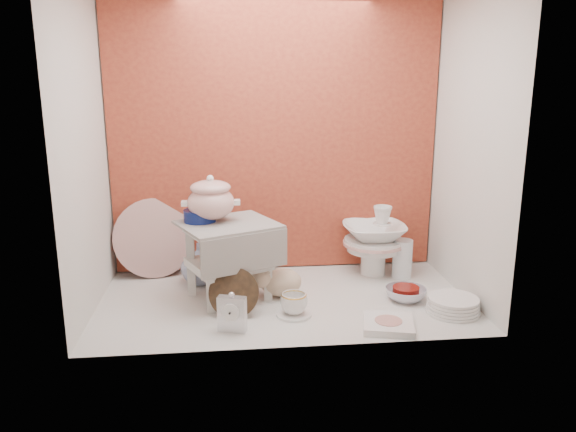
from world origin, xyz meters
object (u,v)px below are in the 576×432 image
(step_stool, at_px, (229,261))
(porcelain_tower, at_px, (374,240))
(crystal_bowl, at_px, (406,294))
(mantel_clock, at_px, (232,312))
(soup_tureen, at_px, (211,198))
(gold_rim_teacup, at_px, (294,303))
(plush_pig, at_px, (281,281))
(floral_platter, at_px, (154,238))
(blue_white_vase, at_px, (200,263))
(dinner_plate_stack, at_px, (453,305))

(step_stool, xyz_separation_m, porcelain_tower, (0.79, 0.26, 0.00))
(crystal_bowl, bearing_deg, mantel_clock, -162.99)
(soup_tureen, distance_m, gold_rim_teacup, 0.65)
(plush_pig, xyz_separation_m, crystal_bowl, (0.61, -0.11, -0.05))
(step_stool, xyz_separation_m, soup_tureen, (-0.08, 0.05, 0.31))
(plush_pig, height_order, gold_rim_teacup, plush_pig)
(floral_platter, xyz_separation_m, porcelain_tower, (1.20, -0.11, -0.02))
(step_stool, bearing_deg, mantel_clock, -112.89)
(floral_platter, bearing_deg, blue_white_vase, -29.67)
(mantel_clock, distance_m, crystal_bowl, 0.89)
(mantel_clock, bearing_deg, plush_pig, 73.78)
(blue_white_vase, distance_m, gold_rim_teacup, 0.65)
(floral_platter, height_order, porcelain_tower, floral_platter)
(gold_rim_teacup, distance_m, porcelain_tower, 0.73)
(mantel_clock, relative_size, porcelain_tower, 0.46)
(crystal_bowl, bearing_deg, step_stool, 171.34)
(plush_pig, bearing_deg, dinner_plate_stack, -11.38)
(mantel_clock, bearing_deg, porcelain_tower, 56.68)
(blue_white_vase, xyz_separation_m, porcelain_tower, (0.95, 0.04, 0.09))
(floral_platter, xyz_separation_m, blue_white_vase, (0.25, -0.14, -0.10))
(crystal_bowl, relative_size, porcelain_tower, 0.51)
(soup_tureen, relative_size, gold_rim_teacup, 2.20)
(floral_platter, distance_m, crystal_bowl, 1.37)
(step_stool, bearing_deg, floral_platter, 113.94)
(porcelain_tower, bearing_deg, dinner_plate_stack, -66.76)
(blue_white_vase, xyz_separation_m, gold_rim_teacup, (0.44, -0.47, -0.05))
(dinner_plate_stack, height_order, porcelain_tower, porcelain_tower)
(dinner_plate_stack, bearing_deg, blue_white_vase, 156.40)
(blue_white_vase, distance_m, mantel_clock, 0.63)
(porcelain_tower, bearing_deg, crystal_bowl, -80.30)
(blue_white_vase, bearing_deg, step_stool, -55.16)
(step_stool, bearing_deg, plush_pig, -29.05)
(step_stool, bearing_deg, crystal_bowl, -32.94)
(plush_pig, relative_size, dinner_plate_stack, 1.07)
(step_stool, relative_size, mantel_clock, 2.46)
(porcelain_tower, bearing_deg, blue_white_vase, -177.65)
(gold_rim_teacup, relative_size, porcelain_tower, 0.32)
(soup_tureen, height_order, blue_white_vase, soup_tureen)
(dinner_plate_stack, bearing_deg, floral_platter, 155.28)
(blue_white_vase, height_order, gold_rim_teacup, blue_white_vase)
(gold_rim_teacup, bearing_deg, plush_pig, 99.28)
(crystal_bowl, height_order, porcelain_tower, porcelain_tower)
(porcelain_tower, bearing_deg, floral_platter, 174.97)
(soup_tureen, xyz_separation_m, porcelain_tower, (0.87, 0.21, -0.30))
(blue_white_vase, relative_size, mantel_clock, 1.22)
(gold_rim_teacup, relative_size, dinner_plate_stack, 0.49)
(plush_pig, distance_m, gold_rim_teacup, 0.24)
(step_stool, distance_m, porcelain_tower, 0.83)
(gold_rim_teacup, height_order, dinner_plate_stack, gold_rim_teacup)
(step_stool, distance_m, plush_pig, 0.28)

